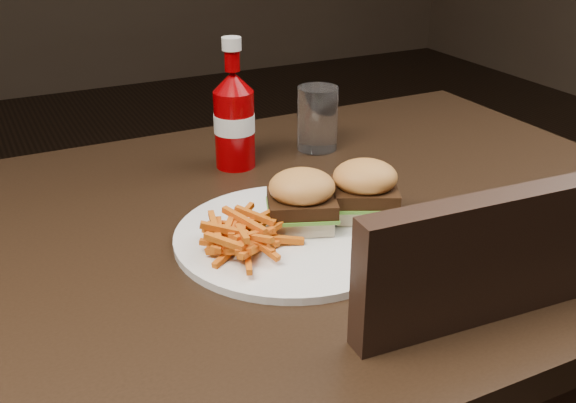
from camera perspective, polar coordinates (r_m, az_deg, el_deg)
name	(u,v)px	position (r m, az deg, el deg)	size (l,w,h in m)	color
dining_table	(277,231)	(0.93, -0.93, -2.50)	(1.20, 0.80, 0.04)	black
plate	(292,236)	(0.86, 0.30, -2.96)	(0.30, 0.30, 0.01)	white
sandwich_half_a	(302,218)	(0.87, 1.16, -1.44)	(0.08, 0.07, 0.02)	beige
sandwich_half_b	(364,208)	(0.91, 6.41, -0.52)	(0.08, 0.07, 0.02)	beige
fries_pile	(249,232)	(0.82, -3.35, -2.60)	(0.10, 0.10, 0.04)	#C8620A
ketchup_bottle	(235,130)	(1.07, -4.54, 6.02)	(0.06, 0.06, 0.13)	#7E0003
tumbler	(317,118)	(1.14, 2.51, 7.06)	(0.07, 0.07, 0.11)	white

